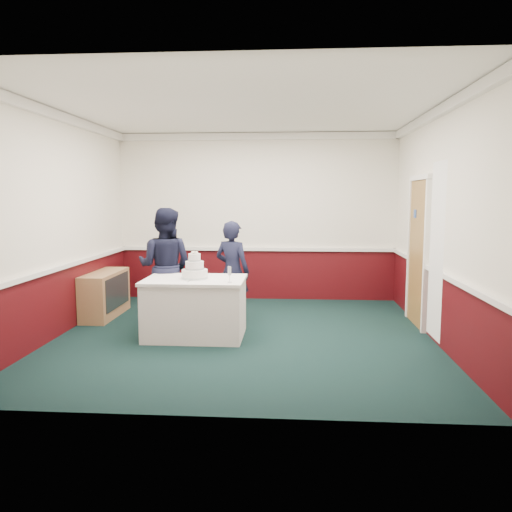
# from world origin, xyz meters

# --- Properties ---
(ground) EXTENTS (5.00, 5.00, 0.00)m
(ground) POSITION_xyz_m (0.00, 0.00, 0.00)
(ground) COLOR black
(ground) RESTS_ON ground
(room_shell) EXTENTS (5.00, 5.00, 3.00)m
(room_shell) POSITION_xyz_m (0.08, 0.61, 1.97)
(room_shell) COLOR white
(room_shell) RESTS_ON ground
(sideboard) EXTENTS (0.41, 1.20, 0.70)m
(sideboard) POSITION_xyz_m (-2.28, 0.96, 0.35)
(sideboard) COLOR #99754A
(sideboard) RESTS_ON ground
(cake_table) EXTENTS (1.32, 0.92, 0.79)m
(cake_table) POSITION_xyz_m (-0.65, -0.08, 0.40)
(cake_table) COLOR white
(cake_table) RESTS_ON ground
(wedding_cake) EXTENTS (0.35, 0.35, 0.36)m
(wedding_cake) POSITION_xyz_m (-0.65, -0.08, 0.90)
(wedding_cake) COLOR white
(wedding_cake) RESTS_ON cake_table
(cake_knife) EXTENTS (0.02, 0.22, 0.00)m
(cake_knife) POSITION_xyz_m (-0.68, -0.28, 0.79)
(cake_knife) COLOR silver
(cake_knife) RESTS_ON cake_table
(champagne_flute) EXTENTS (0.05, 0.05, 0.21)m
(champagne_flute) POSITION_xyz_m (-0.15, -0.36, 0.93)
(champagne_flute) COLOR silver
(champagne_flute) RESTS_ON cake_table
(person_man) EXTENTS (0.90, 0.74, 1.71)m
(person_man) POSITION_xyz_m (-1.22, 0.59, 0.85)
(person_man) COLOR black
(person_man) RESTS_ON ground
(person_woman) EXTENTS (0.65, 0.55, 1.52)m
(person_woman) POSITION_xyz_m (-0.25, 0.77, 0.76)
(person_woman) COLOR black
(person_woman) RESTS_ON ground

